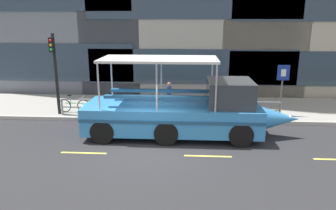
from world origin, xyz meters
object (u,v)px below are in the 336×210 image
at_px(pedestrian_near_bow, 253,96).
at_px(traffic_light_pole, 55,66).
at_px(parking_sign, 282,82).
at_px(leaned_bicycle, 74,105).
at_px(pedestrian_mid_left, 169,93).
at_px(duck_tour_boat, 185,112).

bearing_deg(pedestrian_near_bow, traffic_light_pole, -176.59).
bearing_deg(parking_sign, leaned_bicycle, -178.90).
height_order(traffic_light_pole, pedestrian_near_bow, traffic_light_pole).
xyz_separation_m(traffic_light_pole, pedestrian_mid_left, (5.73, 1.38, -1.61)).
bearing_deg(traffic_light_pole, parking_sign, 2.84).
bearing_deg(traffic_light_pole, leaned_bicycle, 27.41).
relative_size(leaned_bicycle, pedestrian_mid_left, 1.16).
bearing_deg(leaned_bicycle, parking_sign, 1.10).
distance_m(leaned_bicycle, duck_tour_boat, 6.51).
height_order(traffic_light_pole, duck_tour_boat, traffic_light_pole).
relative_size(parking_sign, leaned_bicycle, 1.49).
relative_size(duck_tour_boat, pedestrian_near_bow, 5.83).
height_order(leaned_bicycle, pedestrian_near_bow, pedestrian_near_bow).
relative_size(leaned_bicycle, pedestrian_near_bow, 1.07).
bearing_deg(pedestrian_mid_left, pedestrian_near_bow, -10.05).
relative_size(parking_sign, pedestrian_near_bow, 1.60).
distance_m(parking_sign, pedestrian_mid_left, 5.95).
xyz_separation_m(parking_sign, pedestrian_mid_left, (-5.83, 0.81, -0.86)).
distance_m(traffic_light_pole, pedestrian_near_bow, 10.26).
distance_m(parking_sign, pedestrian_near_bow, 1.64).
distance_m(duck_tour_boat, pedestrian_mid_left, 3.77).
distance_m(duck_tour_boat, pedestrian_near_bow, 4.53).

